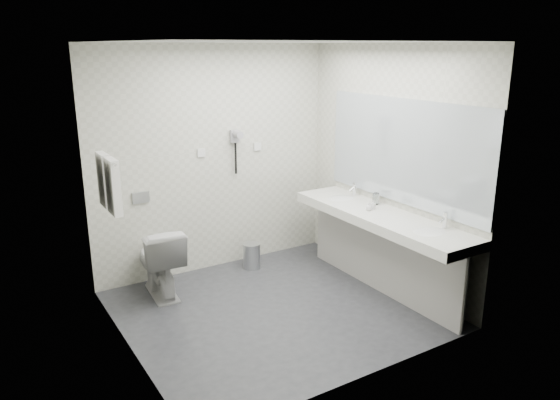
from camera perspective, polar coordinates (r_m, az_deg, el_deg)
floor at (r=5.31m, az=-0.53°, el=-11.57°), size 2.80×2.80×0.00m
ceiling at (r=4.70m, az=-0.61°, el=16.49°), size 2.80×2.80×0.00m
wall_back at (r=5.98m, az=-7.07°, el=4.24°), size 2.80×0.00×2.80m
wall_front at (r=3.85m, az=9.52°, el=-2.56°), size 2.80×0.00×2.80m
wall_left at (r=4.33m, az=-16.61°, el=-0.93°), size 0.00×2.60×2.60m
wall_right at (r=5.69m, az=11.58°, el=3.42°), size 0.00×2.60×2.60m
vanity_counter at (r=5.49m, az=10.64°, el=-1.88°), size 0.55×2.20×0.10m
vanity_panel at (r=5.65m, az=10.61°, el=-5.94°), size 0.03×2.15×0.75m
vanity_post_near at (r=5.02m, az=18.94°, el=-9.46°), size 0.06×0.06×0.75m
vanity_post_far at (r=6.41m, az=4.58°, el=-2.99°), size 0.06×0.06×0.75m
mirror at (r=5.50m, az=13.01°, el=5.03°), size 0.02×2.20×1.05m
basin_near at (r=5.04m, az=15.62°, el=-3.41°), size 0.40×0.31×0.05m
basin_far at (r=5.95m, az=6.47°, el=0.07°), size 0.40×0.31×0.05m
faucet_near at (r=5.16m, az=17.17°, el=-2.05°), size 0.04×0.04×0.15m
faucet_far at (r=6.04m, az=7.95°, el=1.16°), size 0.04×0.04×0.15m
soap_bottle_a at (r=5.58m, az=9.87°, el=-0.50°), size 0.05×0.05×0.09m
soap_bottle_b at (r=5.53m, az=9.45°, el=-0.70°), size 0.09×0.09×0.08m
glass_left at (r=5.74m, az=10.12°, el=0.11°), size 0.09×0.09×0.12m
glass_right at (r=5.78m, az=10.20°, el=0.19°), size 0.08×0.08×0.12m
toilet at (r=5.61m, az=-12.71°, el=-6.31°), size 0.47×0.76×0.73m
flush_plate at (r=5.75m, az=-14.60°, el=0.25°), size 0.18×0.02×0.12m
pedal_bin at (r=6.19m, az=-3.04°, el=-6.00°), size 0.24×0.24×0.28m
bin_lid at (r=6.14m, az=-3.06°, el=-4.72°), size 0.20×0.20×0.02m
towel_rail at (r=4.79m, az=-18.12°, el=4.25°), size 0.02×0.62×0.02m
towel_near at (r=4.71m, az=-17.35°, el=1.36°), size 0.07×0.24×0.48m
towel_far at (r=4.97m, az=-18.19°, el=2.05°), size 0.07×0.24×0.48m
dryer_cradle at (r=6.02m, az=-4.85°, el=6.79°), size 0.10×0.04×0.14m
dryer_barrel at (r=5.95m, az=-4.55°, el=6.99°), size 0.08×0.14×0.08m
dryer_cord at (r=6.05m, az=-4.73°, el=4.44°), size 0.02×0.02×0.35m
switch_plate_a at (r=5.89m, az=-8.38°, el=5.00°), size 0.09×0.02×0.09m
switch_plate_b at (r=6.20m, az=-2.42°, el=5.70°), size 0.09×0.02×0.09m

